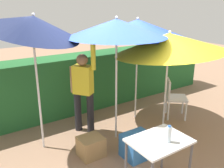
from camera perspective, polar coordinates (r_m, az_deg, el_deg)
ground_plane at (r=4.71m, az=2.09°, el=-13.78°), size 24.00×24.00×0.00m
hedge_row at (r=5.95m, az=-8.74°, el=0.16°), size 8.00×0.70×1.34m
umbrella_rainbow at (r=4.13m, az=-17.90°, el=12.99°), size 1.59×1.55×2.58m
umbrella_orange at (r=4.27m, az=1.06°, el=12.88°), size 1.74×1.74×2.30m
umbrella_yellow at (r=4.62m, az=13.10°, el=9.32°), size 2.04×2.03×2.12m
umbrella_navy at (r=5.19m, az=5.99°, el=12.73°), size 2.08×2.07×2.23m
person_vendor at (r=4.80m, az=-6.70°, el=-0.89°), size 0.39×0.50×1.88m
chair_plastic at (r=5.70m, az=14.09°, el=-2.71°), size 0.62×0.62×0.89m
cooler_box at (r=4.31m, az=5.86°, el=-14.04°), size 0.49×0.41×0.41m
crate_cardboard at (r=4.33m, az=-4.91°, el=-14.28°), size 0.40×0.37×0.35m
folding_table at (r=3.49m, az=10.88°, el=-13.90°), size 0.80×0.60×0.75m
bottle_water at (r=3.36m, az=13.04°, el=-11.28°), size 0.07×0.07×0.24m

